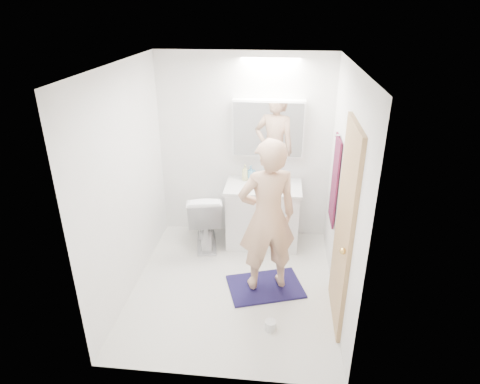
# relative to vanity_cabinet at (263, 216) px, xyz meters

# --- Properties ---
(floor) EXTENTS (2.50, 2.50, 0.00)m
(floor) POSITION_rel_vanity_cabinet_xyz_m (-0.27, -0.96, -0.39)
(floor) COLOR silver
(floor) RESTS_ON ground
(ceiling) EXTENTS (2.50, 2.50, 0.00)m
(ceiling) POSITION_rel_vanity_cabinet_xyz_m (-0.27, -0.96, 2.01)
(ceiling) COLOR white
(ceiling) RESTS_ON floor
(wall_back) EXTENTS (2.50, 0.00, 2.50)m
(wall_back) POSITION_rel_vanity_cabinet_xyz_m (-0.27, 0.29, 0.81)
(wall_back) COLOR white
(wall_back) RESTS_ON floor
(wall_front) EXTENTS (2.50, 0.00, 2.50)m
(wall_front) POSITION_rel_vanity_cabinet_xyz_m (-0.27, -2.21, 0.81)
(wall_front) COLOR white
(wall_front) RESTS_ON floor
(wall_left) EXTENTS (0.00, 2.50, 2.50)m
(wall_left) POSITION_rel_vanity_cabinet_xyz_m (-1.37, -0.96, 0.81)
(wall_left) COLOR white
(wall_left) RESTS_ON floor
(wall_right) EXTENTS (0.00, 2.50, 2.50)m
(wall_right) POSITION_rel_vanity_cabinet_xyz_m (0.83, -0.96, 0.81)
(wall_right) COLOR white
(wall_right) RESTS_ON floor
(vanity_cabinet) EXTENTS (0.90, 0.55, 0.78)m
(vanity_cabinet) POSITION_rel_vanity_cabinet_xyz_m (0.00, 0.00, 0.00)
(vanity_cabinet) COLOR white
(vanity_cabinet) RESTS_ON floor
(countertop) EXTENTS (0.95, 0.58, 0.04)m
(countertop) POSITION_rel_vanity_cabinet_xyz_m (0.00, -0.00, 0.41)
(countertop) COLOR silver
(countertop) RESTS_ON vanity_cabinet
(sink_basin) EXTENTS (0.36, 0.36, 0.03)m
(sink_basin) POSITION_rel_vanity_cabinet_xyz_m (0.00, 0.03, 0.45)
(sink_basin) COLOR white
(sink_basin) RESTS_ON countertop
(faucet) EXTENTS (0.02, 0.02, 0.16)m
(faucet) POSITION_rel_vanity_cabinet_xyz_m (0.00, 0.22, 0.51)
(faucet) COLOR silver
(faucet) RESTS_ON countertop
(medicine_cabinet) EXTENTS (0.88, 0.14, 0.70)m
(medicine_cabinet) POSITION_rel_vanity_cabinet_xyz_m (0.03, 0.21, 1.11)
(medicine_cabinet) COLOR white
(medicine_cabinet) RESTS_ON wall_back
(mirror_panel) EXTENTS (0.84, 0.01, 0.66)m
(mirror_panel) POSITION_rel_vanity_cabinet_xyz_m (0.03, 0.13, 1.11)
(mirror_panel) COLOR silver
(mirror_panel) RESTS_ON medicine_cabinet
(toilet) EXTENTS (0.57, 0.82, 0.76)m
(toilet) POSITION_rel_vanity_cabinet_xyz_m (-0.74, -0.12, -0.01)
(toilet) COLOR white
(toilet) RESTS_ON floor
(bath_rug) EXTENTS (0.93, 0.77, 0.02)m
(bath_rug) POSITION_rel_vanity_cabinet_xyz_m (0.09, -0.96, -0.38)
(bath_rug) COLOR #1A1543
(bath_rug) RESTS_ON floor
(person) EXTENTS (0.71, 0.57, 1.69)m
(person) POSITION_rel_vanity_cabinet_xyz_m (0.09, -0.96, 0.50)
(person) COLOR tan
(person) RESTS_ON bath_rug
(door) EXTENTS (0.04, 0.80, 2.00)m
(door) POSITION_rel_vanity_cabinet_xyz_m (0.81, -1.31, 0.61)
(door) COLOR #A88354
(door) RESTS_ON wall_right
(door_knob) EXTENTS (0.06, 0.06, 0.06)m
(door_knob) POSITION_rel_vanity_cabinet_xyz_m (0.77, -1.61, 0.56)
(door_knob) COLOR gold
(door_knob) RESTS_ON door
(towel) EXTENTS (0.02, 0.42, 1.00)m
(towel) POSITION_rel_vanity_cabinet_xyz_m (0.81, -0.41, 0.71)
(towel) COLOR #161135
(towel) RESTS_ON wall_right
(towel_hook) EXTENTS (0.07, 0.02, 0.02)m
(towel_hook) POSITION_rel_vanity_cabinet_xyz_m (0.79, -0.41, 1.23)
(towel_hook) COLOR silver
(towel_hook) RESTS_ON wall_right
(soap_bottle_a) EXTENTS (0.11, 0.11, 0.21)m
(soap_bottle_a) POSITION_rel_vanity_cabinet_xyz_m (-0.25, 0.15, 0.54)
(soap_bottle_a) COLOR #C8C781
(soap_bottle_a) RESTS_ON countertop
(soap_bottle_b) EXTENTS (0.11, 0.12, 0.19)m
(soap_bottle_b) POSITION_rel_vanity_cabinet_xyz_m (-0.18, 0.18, 0.52)
(soap_bottle_b) COLOR #5EA3C9
(soap_bottle_b) RESTS_ON countertop
(toothbrush_cup) EXTENTS (0.12, 0.12, 0.10)m
(toothbrush_cup) POSITION_rel_vanity_cabinet_xyz_m (0.16, 0.16, 0.48)
(toothbrush_cup) COLOR #4365C9
(toothbrush_cup) RESTS_ON countertop
(toilet_paper_roll) EXTENTS (0.11, 0.11, 0.10)m
(toilet_paper_roll) POSITION_rel_vanity_cabinet_xyz_m (0.17, -1.61, -0.34)
(toilet_paper_roll) COLOR silver
(toilet_paper_roll) RESTS_ON floor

